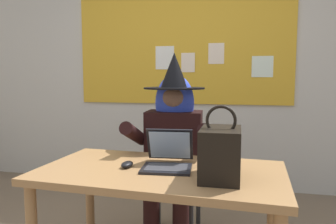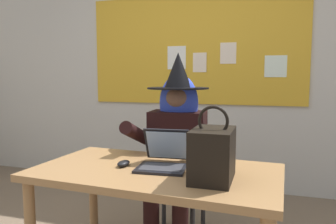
{
  "view_description": "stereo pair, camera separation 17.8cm",
  "coord_description": "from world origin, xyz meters",
  "px_view_note": "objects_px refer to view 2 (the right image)",
  "views": [
    {
      "loc": [
        0.63,
        -1.67,
        1.24
      ],
      "look_at": [
        0.18,
        0.37,
        1.02
      ],
      "focal_mm": 34.37,
      "sensor_mm": 36.0,
      "label": 1
    },
    {
      "loc": [
        0.8,
        -1.62,
        1.24
      ],
      "look_at": [
        0.18,
        0.37,
        1.02
      ],
      "focal_mm": 34.37,
      "sensor_mm": 36.0,
      "label": 2
    }
  ],
  "objects_px": {
    "desk_main": "(156,185)",
    "computer_mouse": "(124,163)",
    "person_costumed": "(176,137)",
    "laptop": "(164,159)",
    "chair_at_desk": "(180,169)",
    "handbag": "(213,154)"
  },
  "relations": [
    {
      "from": "person_costumed",
      "to": "laptop",
      "type": "xyz_separation_m",
      "value": [
        0.08,
        -0.55,
        -0.03
      ]
    },
    {
      "from": "laptop",
      "to": "chair_at_desk",
      "type": "bearing_deg",
      "value": 92.07
    },
    {
      "from": "desk_main",
      "to": "person_costumed",
      "type": "height_order",
      "value": "person_costumed"
    },
    {
      "from": "chair_at_desk",
      "to": "person_costumed",
      "type": "relative_size",
      "value": 0.64
    },
    {
      "from": "chair_at_desk",
      "to": "desk_main",
      "type": "bearing_deg",
      "value": 6.07
    },
    {
      "from": "desk_main",
      "to": "laptop",
      "type": "xyz_separation_m",
      "value": [
        0.03,
        0.06,
        0.14
      ]
    },
    {
      "from": "handbag",
      "to": "desk_main",
      "type": "bearing_deg",
      "value": 164.24
    },
    {
      "from": "person_costumed",
      "to": "computer_mouse",
      "type": "xyz_separation_m",
      "value": [
        -0.14,
        -0.61,
        -0.06
      ]
    },
    {
      "from": "computer_mouse",
      "to": "desk_main",
      "type": "bearing_deg",
      "value": 5.36
    },
    {
      "from": "desk_main",
      "to": "person_costumed",
      "type": "distance_m",
      "value": 0.63
    },
    {
      "from": "chair_at_desk",
      "to": "computer_mouse",
      "type": "xyz_separation_m",
      "value": [
        -0.14,
        -0.73,
        0.23
      ]
    },
    {
      "from": "desk_main",
      "to": "laptop",
      "type": "relative_size",
      "value": 4.13
    },
    {
      "from": "computer_mouse",
      "to": "person_costumed",
      "type": "bearing_deg",
      "value": 80.71
    },
    {
      "from": "desk_main",
      "to": "computer_mouse",
      "type": "height_order",
      "value": "computer_mouse"
    },
    {
      "from": "chair_at_desk",
      "to": "person_costumed",
      "type": "distance_m",
      "value": 0.31
    },
    {
      "from": "desk_main",
      "to": "computer_mouse",
      "type": "distance_m",
      "value": 0.23
    },
    {
      "from": "desk_main",
      "to": "laptop",
      "type": "distance_m",
      "value": 0.15
    },
    {
      "from": "desk_main",
      "to": "chair_at_desk",
      "type": "xyz_separation_m",
      "value": [
        -0.05,
        0.73,
        -0.12
      ]
    },
    {
      "from": "computer_mouse",
      "to": "handbag",
      "type": "relative_size",
      "value": 0.28
    },
    {
      "from": "handbag",
      "to": "chair_at_desk",
      "type": "bearing_deg",
      "value": 115.42
    },
    {
      "from": "chair_at_desk",
      "to": "computer_mouse",
      "type": "height_order",
      "value": "chair_at_desk"
    },
    {
      "from": "chair_at_desk",
      "to": "handbag",
      "type": "distance_m",
      "value": 0.98
    }
  ]
}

